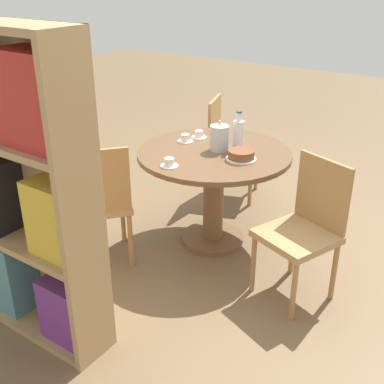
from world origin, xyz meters
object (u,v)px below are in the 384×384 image
water_bottle (238,134)px  cake_main (241,155)px  cup_a (169,163)px  coffee_pot (219,137)px  cup_c (185,139)px  chair_a (304,227)px  chair_b (228,145)px  bookshelf (23,193)px  chair_c (100,201)px  cup_b (199,135)px

water_bottle → cake_main: water_bottle is taller
cup_a → coffee_pot: bearing=-103.2°
coffee_pot → cake_main: coffee_pot is taller
coffee_pot → cake_main: (-0.23, 0.08, -0.07)m
cup_c → chair_a: bearing=165.5°
chair_b → coffee_pot: bearing=-173.6°
chair_b → cup_a: 1.26m
cake_main → cup_a: 0.51m
cup_c → bookshelf: bearing=88.8°
chair_b → chair_c: 1.49m
coffee_pot → cup_c: coffee_pot is taller
bookshelf → coffee_pot: (-0.34, -1.44, -0.02)m
bookshelf → coffee_pot: 1.48m
chair_c → water_bottle: (-0.62, -0.82, 0.37)m
chair_c → bookshelf: bearing=52.8°
chair_b → cup_a: size_ratio=7.45×
bookshelf → water_bottle: (-0.45, -1.52, -0.00)m
cup_b → bookshelf: bearing=87.8°
bookshelf → water_bottle: 1.58m
water_bottle → chair_a: bearing=152.9°
chair_b → cup_b: size_ratio=7.45×
water_bottle → cup_c: 0.44m
chair_c → water_bottle: size_ratio=3.11×
bookshelf → cup_b: 1.59m
chair_c → bookshelf: bookshelf is taller
cup_c → cup_b: bearing=-103.4°
cup_a → cup_b: 0.63m
water_bottle → cup_b: 0.41m
cake_main → chair_b: bearing=-54.9°
cake_main → cup_c: size_ratio=1.74×
cake_main → cup_a: bearing=48.7°
cup_b → water_bottle: bearing=169.8°
chair_a → bookshelf: 1.67m
bookshelf → cup_c: size_ratio=14.27×
bookshelf → cup_a: bearing=76.8°
cup_c → coffee_pot: bearing=178.0°
chair_c → cup_a: size_ratio=7.45×
chair_a → chair_b: size_ratio=1.00×
chair_a → cake_main: 0.67m
cup_a → cake_main: bearing=-131.3°
chair_a → cup_b: size_ratio=7.45×
chair_b → cup_c: 0.79m
chair_b → cup_b: chair_b is taller
cup_c → chair_c: bearing=75.2°
coffee_pot → cup_c: bearing=-2.0°
water_bottle → cup_c: water_bottle is taller
cup_a → cup_c: 0.51m
coffee_pot → cake_main: bearing=161.1°
chair_a → cup_a: chair_a is taller
chair_c → cup_a: bearing=164.3°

